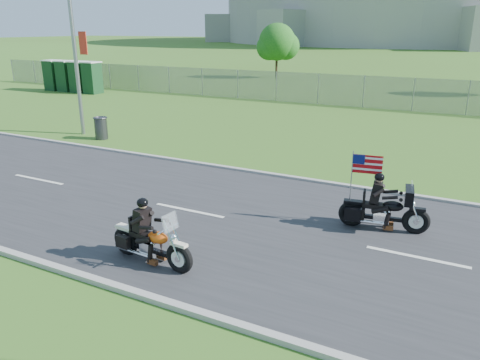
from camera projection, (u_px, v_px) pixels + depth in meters
The scene contains 14 objects.
ground at pixel (254, 225), 12.10m from camera, with size 420.00×420.00×0.00m, color #39561A.
road at pixel (254, 225), 12.09m from camera, with size 120.00×8.00×0.04m, color #28282B.
curb_north at pixel (307, 180), 15.50m from camera, with size 120.00×0.18×0.12m, color #9E9B93.
curb_south at pixel (159, 301), 8.67m from camera, with size 120.00×0.18×0.12m, color #9E9B93.
fence at pixel (318, 89), 30.84m from camera, with size 60.00×0.03×2.00m, color gray.
streetlight at pixel (74, 9), 20.84m from camera, with size 0.90×2.46×10.00m.
porta_toilet_a at pixel (92, 78), 35.71m from camera, with size 1.10×1.10×2.30m, color #113719.
porta_toilet_b at pixel (79, 77), 36.33m from camera, with size 1.10×1.10×2.30m, color #113719.
porta_toilet_c at pixel (66, 77), 36.94m from camera, with size 1.10×1.10×2.30m, color #113719.
porta_toilet_d at pixel (53, 76), 37.56m from camera, with size 1.10×1.10×2.30m, color #113719.
tree_fence_mid at pixel (278, 44), 45.88m from camera, with size 3.96×3.69×5.30m.
motorcycle_lead at pixel (150, 243), 10.01m from camera, with size 2.21×0.65×1.49m.
motorcycle_follow at pixel (384, 211), 11.65m from camera, with size 2.22×0.85×1.86m.
trash_can at pixel (101, 128), 21.26m from camera, with size 0.57×0.57×0.98m, color #37363B.
Camera 1 is at (4.81, -10.04, 4.88)m, focal length 35.00 mm.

